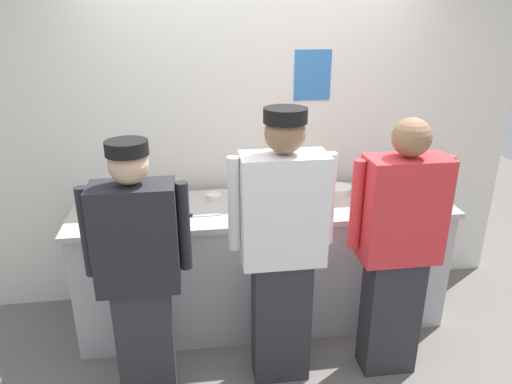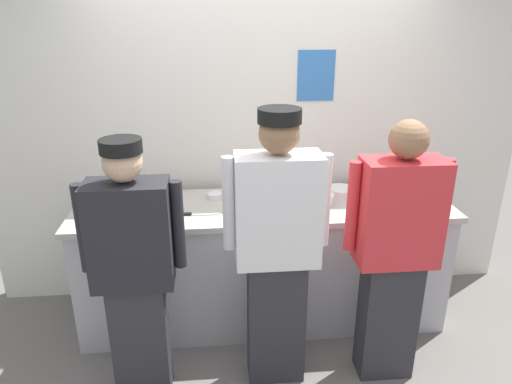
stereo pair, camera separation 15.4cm
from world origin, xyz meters
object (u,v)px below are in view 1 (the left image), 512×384
at_px(chefs_knife, 196,215).
at_px(squeeze_bottle_primary, 104,197).
at_px(ramekin_green_sauce, 267,193).
at_px(ramekin_red_sauce, 245,209).
at_px(deli_cup, 268,209).
at_px(mixing_bowl_steel, 381,193).
at_px(ramekin_orange_sauce, 214,196).
at_px(plate_stack_rear, 338,189).
at_px(chef_far_right, 398,247).
at_px(chef_near_left, 139,272).
at_px(chef_center, 282,245).
at_px(plate_stack_front, 318,198).
at_px(sheet_tray, 146,209).

bearing_deg(chefs_knife, squeeze_bottle_primary, 161.23).
height_order(ramekin_green_sauce, ramekin_red_sauce, same).
relative_size(squeeze_bottle_primary, deli_cup, 2.01).
bearing_deg(mixing_bowl_steel, chefs_knife, -177.11).
relative_size(ramekin_orange_sauce, deli_cup, 1.20).
relative_size(plate_stack_rear, deli_cup, 2.27).
bearing_deg(chef_far_right, chefs_knife, 156.54).
xyz_separation_m(chef_near_left, chef_far_right, (1.53, 0.03, 0.03)).
distance_m(mixing_bowl_steel, chefs_knife, 1.32).
distance_m(chef_center, chef_far_right, 0.71).
distance_m(chef_near_left, chef_center, 0.83).
distance_m(plate_stack_rear, chefs_knife, 1.11).
relative_size(plate_stack_front, chefs_knife, 0.77).
distance_m(chef_far_right, ramekin_green_sauce, 1.05).
distance_m(chef_center, squeeze_bottle_primary, 1.31).
bearing_deg(deli_cup, sheet_tray, 167.21).
distance_m(plate_stack_front, mixing_bowl_steel, 0.45).
distance_m(chef_center, plate_stack_rear, 0.97).
bearing_deg(chefs_knife, chef_near_left, -121.25).
bearing_deg(mixing_bowl_steel, deli_cup, -172.14).
height_order(plate_stack_front, ramekin_green_sauce, plate_stack_front).
distance_m(chef_near_left, plate_stack_front, 1.38).
height_order(plate_stack_front, deli_cup, deli_cup).
height_order(chef_far_right, deli_cup, chef_far_right).
xyz_separation_m(sheet_tray, ramekin_green_sauce, (0.87, 0.15, 0.01)).
relative_size(squeeze_bottle_primary, chefs_knife, 0.66).
distance_m(plate_stack_rear, mixing_bowl_steel, 0.33).
xyz_separation_m(plate_stack_front, mixing_bowl_steel, (0.45, -0.05, 0.03)).
relative_size(chef_near_left, plate_stack_front, 7.59).
relative_size(chef_center, sheet_tray, 3.70).
height_order(mixing_bowl_steel, ramekin_red_sauce, mixing_bowl_steel).
height_order(ramekin_red_sauce, deli_cup, deli_cup).
relative_size(chef_center, ramekin_green_sauce, 16.45).
bearing_deg(chef_near_left, deli_cup, 31.71).
relative_size(chef_center, mixing_bowl_steel, 5.37).
bearing_deg(mixing_bowl_steel, chef_center, -146.27).
height_order(plate_stack_rear, chefs_knife, plate_stack_rear).
relative_size(mixing_bowl_steel, squeeze_bottle_primary, 1.80).
height_order(plate_stack_front, squeeze_bottle_primary, squeeze_bottle_primary).
bearing_deg(ramekin_green_sauce, plate_stack_front, -25.54).
bearing_deg(chef_near_left, chef_center, 4.38).
bearing_deg(ramekin_orange_sauce, chefs_knife, -114.79).
height_order(chef_far_right, plate_stack_front, chef_far_right).
distance_m(chef_near_left, chefs_knife, 0.65).
distance_m(chef_center, ramekin_red_sauce, 0.53).
height_order(chef_near_left, plate_stack_rear, chef_near_left).
bearing_deg(chef_center, plate_stack_rear, 53.13).
height_order(deli_cup, chefs_knife, deli_cup).
relative_size(plate_stack_rear, ramekin_red_sauce, 2.15).
bearing_deg(plate_stack_front, chefs_knife, -172.08).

